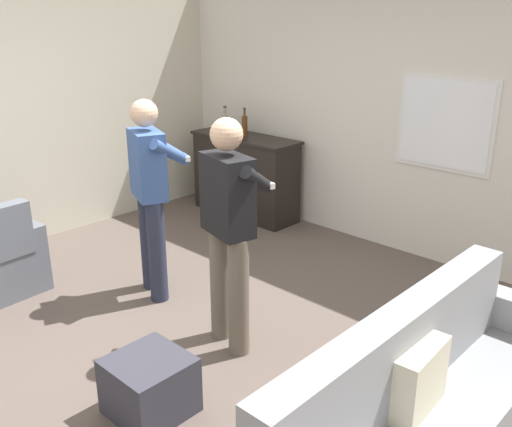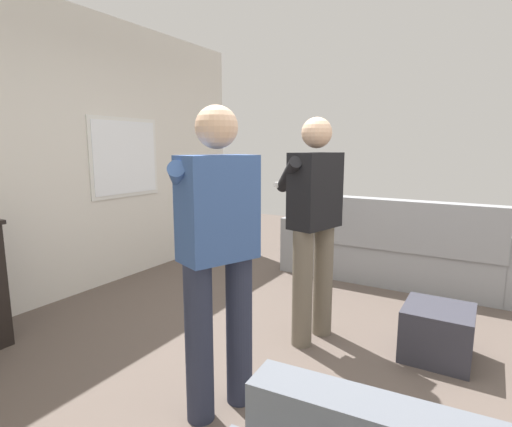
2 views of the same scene
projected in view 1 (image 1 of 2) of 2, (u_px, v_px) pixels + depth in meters
The scene contains 9 objects.
ground at pixel (179, 335), 4.34m from camera, with size 10.40×10.40×0.00m, color brown.
wall_back_with_window at pixel (381, 109), 5.67m from camera, with size 5.20×0.15×2.80m.
couch at pixel (419, 423), 2.90m from camera, with size 0.57×2.46×0.94m.
sideboard_cabinet at pixel (245, 176), 6.74m from camera, with size 1.37×0.49×0.95m.
bottle_wine_green at pixel (225, 123), 6.69m from camera, with size 0.08×0.08×0.32m.
bottle_liquor_amber at pixel (245, 125), 6.53m from camera, with size 0.07×0.07×0.33m.
ottoman at pixel (150, 386), 3.45m from camera, with size 0.45×0.45×0.37m, color #33333D.
person_standing_left at pixel (151, 190), 4.67m from camera, with size 0.52×0.52×1.68m.
person_standing_right at pixel (230, 225), 3.92m from camera, with size 0.54×0.51×1.68m.
Camera 1 is at (3.01, -2.34, 2.34)m, focal length 40.00 mm.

